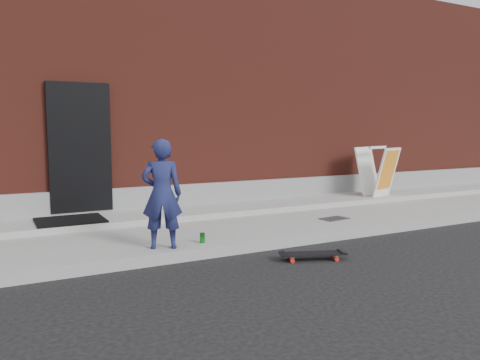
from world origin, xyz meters
TOP-DOWN VIEW (x-y plane):
  - ground at (0.00, 0.00)m, footprint 80.00×80.00m
  - sidewalk at (0.00, 1.50)m, footprint 20.00×3.00m
  - apron at (0.00, 2.40)m, footprint 20.00×1.20m
  - building at (-0.00, 6.99)m, footprint 20.00×8.10m
  - child at (-2.01, 0.27)m, footprint 0.61×0.50m
  - skateboard at (-0.28, -0.69)m, footprint 0.88×0.50m
  - pizza_sign at (3.59, 2.15)m, footprint 0.85×0.93m
  - soda_can at (-1.43, 0.29)m, footprint 0.10×0.10m
  - doormat at (-2.90, 2.25)m, footprint 1.05×0.85m
  - utility_plate at (1.31, 0.82)m, footprint 0.52×0.37m

SIDE VIEW (x-z plane):
  - ground at x=0.00m, z-range 0.00..0.00m
  - sidewalk at x=0.00m, z-range 0.00..0.15m
  - skateboard at x=-0.28m, z-range 0.03..0.13m
  - utility_plate at x=1.31m, z-range 0.15..0.16m
  - apron at x=0.00m, z-range 0.15..0.25m
  - soda_can at x=-1.43m, z-range 0.15..0.29m
  - doormat at x=-2.90m, z-range 0.25..0.28m
  - pizza_sign at x=3.59m, z-range 0.25..1.35m
  - child at x=-2.01m, z-range 0.15..1.60m
  - building at x=0.00m, z-range 0.00..5.00m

